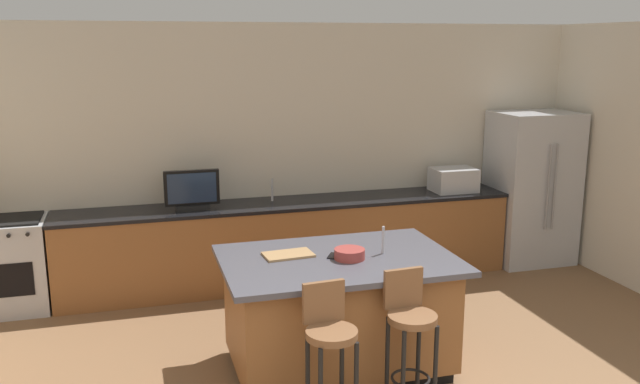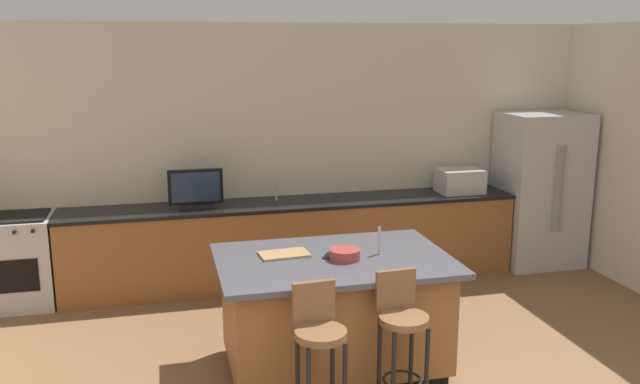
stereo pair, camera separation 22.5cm
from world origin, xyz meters
name	(u,v)px [view 1 (the left image)]	position (x,y,z in m)	size (l,w,h in m)	color
wall_back	(290,151)	(0.00, 4.73, 1.37)	(7.08, 0.12, 2.74)	beige
counter_back	(291,242)	(-0.09, 4.35, 0.45)	(4.82, 0.62, 0.89)	brown
kitchen_island	(338,312)	(-0.20, 2.36, 0.47)	(1.79, 1.20, 0.92)	black
refrigerator	(531,188)	(2.78, 4.30, 0.88)	(0.91, 0.74, 1.76)	#B7BABF
range_oven	(9,265)	(-2.87, 4.35, 0.45)	(0.72, 0.63, 0.91)	#B7BABF
microwave	(453,180)	(1.80, 4.35, 1.02)	(0.48, 0.36, 0.26)	#B7BABF
tv_monitor	(192,192)	(-1.12, 4.30, 1.08)	(0.55, 0.16, 0.40)	black
sink_faucet_back	(272,190)	(-0.27, 4.45, 1.01)	(0.02, 0.02, 0.24)	#B2B2B7
sink_faucet_island	(383,240)	(0.17, 2.36, 1.03)	(0.02, 0.02, 0.22)	#B2B2B7
bar_stool_left	(330,345)	(-0.51, 1.54, 0.61)	(0.34, 0.35, 1.01)	brown
bar_stool_right	(410,329)	(0.09, 1.63, 0.61)	(0.34, 0.35, 1.01)	brown
fruit_bowl	(350,254)	(-0.13, 2.30, 0.96)	(0.24, 0.24, 0.08)	#993833
cell_phone	(333,256)	(-0.23, 2.40, 0.92)	(0.07, 0.15, 0.01)	black
cutting_board	(288,255)	(-0.56, 2.51, 0.93)	(0.38, 0.23, 0.02)	#A87F51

